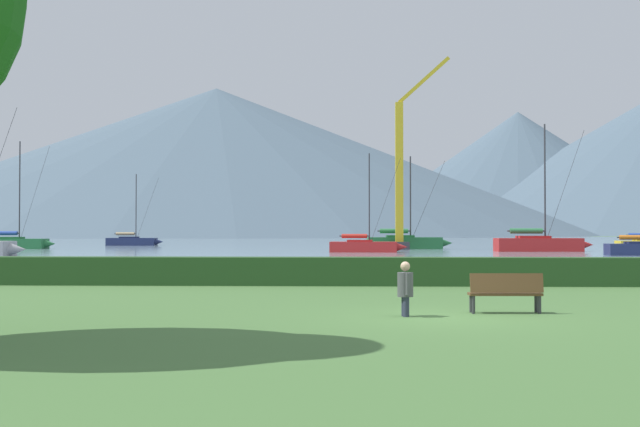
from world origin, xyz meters
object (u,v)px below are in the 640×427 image
at_px(sailboat_slip_2, 539,243).
at_px(sailboat_slip_8, 405,242).
at_px(sailboat_slip_0, 15,243).
at_px(person_seated_viewer, 405,286).
at_px(dock_crane, 401,183).
at_px(sailboat_slip_10, 365,246).
at_px(park_bench_near_path, 506,291).
at_px(sailboat_slip_9, 133,241).

distance_m(sailboat_slip_2, sailboat_slip_8, 15.91).
bearing_deg(sailboat_slip_8, sailboat_slip_0, 179.20).
bearing_deg(person_seated_viewer, sailboat_slip_2, 66.22).
bearing_deg(sailboat_slip_0, dock_crane, -1.89).
height_order(sailboat_slip_2, sailboat_slip_8, sailboat_slip_2).
height_order(sailboat_slip_10, park_bench_near_path, sailboat_slip_10).
relative_size(sailboat_slip_8, person_seated_viewer, 7.96).
bearing_deg(sailboat_slip_2, park_bench_near_path, -105.32).
distance_m(sailboat_slip_0, sailboat_slip_9, 21.35).
height_order(sailboat_slip_2, sailboat_slip_10, sailboat_slip_2).
bearing_deg(dock_crane, sailboat_slip_0, 177.55).
xyz_separation_m(sailboat_slip_8, park_bench_near_path, (-1.99, -69.90, -0.22)).
height_order(sailboat_slip_0, sailboat_slip_9, sailboat_slip_0).
relative_size(sailboat_slip_8, sailboat_slip_9, 1.06).
xyz_separation_m(sailboat_slip_10, person_seated_viewer, (0.16, -56.62, 0.10)).
relative_size(park_bench_near_path, person_seated_viewer, 1.38).
xyz_separation_m(sailboat_slip_0, sailboat_slip_9, (7.44, 20.02, -0.07)).
distance_m(park_bench_near_path, person_seated_viewer, 2.55).
xyz_separation_m(sailboat_slip_8, person_seated_viewer, (-4.40, -70.70, -0.06)).
relative_size(sailboat_slip_2, park_bench_near_path, 6.97).
bearing_deg(dock_crane, park_bench_near_path, -91.15).
relative_size(sailboat_slip_8, sailboat_slip_10, 1.11).
height_order(sailboat_slip_2, person_seated_viewer, sailboat_slip_2).
height_order(sailboat_slip_8, person_seated_viewer, sailboat_slip_8).
xyz_separation_m(sailboat_slip_9, park_bench_near_path, (32.57, -88.40, -0.08)).
relative_size(sailboat_slip_0, sailboat_slip_9, 1.23).
bearing_deg(sailboat_slip_2, sailboat_slip_8, 136.42).
xyz_separation_m(sailboat_slip_8, sailboat_slip_9, (-34.56, 18.51, -0.13)).
height_order(sailboat_slip_2, sailboat_slip_9, sailboat_slip_2).
xyz_separation_m(sailboat_slip_2, sailboat_slip_10, (-16.49, -3.55, -0.18)).
relative_size(sailboat_slip_9, sailboat_slip_10, 1.05).
height_order(park_bench_near_path, dock_crane, dock_crane).
relative_size(sailboat_slip_8, park_bench_near_path, 5.77).
xyz_separation_m(sailboat_slip_0, park_bench_near_path, (40.01, -68.39, -0.15)).
relative_size(person_seated_viewer, dock_crane, 0.06).
bearing_deg(park_bench_near_path, sailboat_slip_2, 75.11).
bearing_deg(sailboat_slip_2, dock_crane, 147.90).
bearing_deg(person_seated_viewer, dock_crane, 78.21).
relative_size(sailboat_slip_0, sailboat_slip_2, 0.96).
relative_size(sailboat_slip_10, person_seated_viewer, 7.18).
relative_size(sailboat_slip_2, person_seated_viewer, 9.62).
height_order(sailboat_slip_2, park_bench_near_path, sailboat_slip_2).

